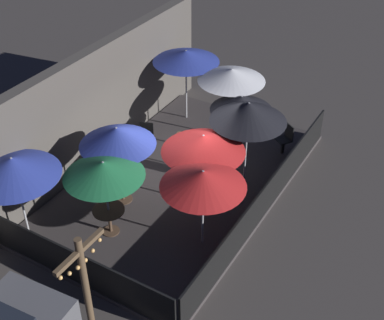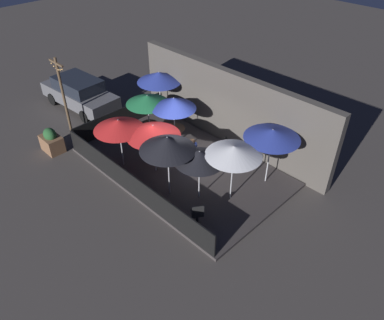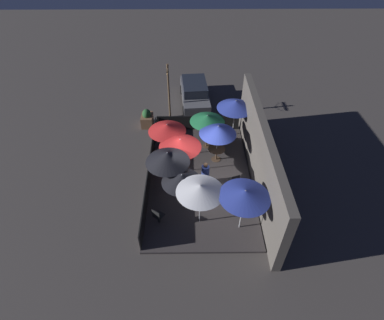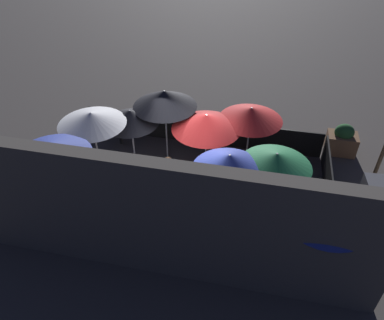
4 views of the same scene
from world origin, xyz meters
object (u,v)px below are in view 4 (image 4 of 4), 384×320
object	(u,v)px
dining_table_0	(269,198)
patio_umbrella_3	(165,99)
patio_umbrella_2	(91,118)
patio_umbrella_7	(206,122)
patio_umbrella_1	(229,163)
patio_umbrella_4	(251,114)
patio_umbrella_8	(130,117)
patio_umbrella_0	(276,160)
patio_chair_1	(119,131)
planter_box	(342,140)
patio_umbrella_6	(50,151)
patio_umbrella_5	(328,206)
dining_table_1	(226,202)
patron_0	(169,177)
patio_chair_0	(143,211)

from	to	relation	value
dining_table_0	patio_umbrella_3	bearing A→B (deg)	-29.17
patio_umbrella_2	patio_umbrella_7	xyz separation A→B (m)	(-3.19, -0.87, -0.22)
patio_umbrella_1	patio_umbrella_7	bearing A→B (deg)	-64.01
patio_umbrella_1	patio_umbrella_7	world-z (taller)	patio_umbrella_1
patio_umbrella_3	patio_umbrella_4	xyz separation A→B (m)	(-2.64, -0.18, -0.30)
patio_umbrella_8	dining_table_0	size ratio (longest dim) A/B	2.63
patio_umbrella_3	patio_umbrella_0	bearing A→B (deg)	150.83
patio_chair_1	planter_box	world-z (taller)	planter_box
patio_umbrella_8	patio_chair_1	size ratio (longest dim) A/B	2.23
patio_umbrella_1	patio_umbrella_7	size ratio (longest dim) A/B	1.05
patio_umbrella_4	patio_umbrella_6	world-z (taller)	patio_umbrella_6
patio_umbrella_2	patio_umbrella_5	bearing A→B (deg)	161.19
patio_umbrella_1	dining_table_1	bearing A→B (deg)	180.00
patio_chair_1	patron_0	xyz separation A→B (m)	(-2.40, 2.15, 0.11)
patio_umbrella_0	patio_umbrella_6	distance (m)	5.72
patio_umbrella_3	dining_table_0	world-z (taller)	patio_umbrella_3
patio_umbrella_3	patio_umbrella_4	size ratio (longest dim) A/B	1.17
patio_umbrella_8	patio_chair_1	world-z (taller)	patio_umbrella_8
patron_0	patio_umbrella_6	bearing A→B (deg)	95.64
patio_umbrella_3	dining_table_1	distance (m)	3.71
patio_umbrella_8	patio_umbrella_0	bearing A→B (deg)	163.39
patio_umbrella_2	patio_umbrella_5	distance (m)	6.74
patio_umbrella_3	dining_table_1	world-z (taller)	patio_umbrella_3
patio_umbrella_7	patron_0	distance (m)	1.97
patio_umbrella_4	patio_umbrella_5	bearing A→B (deg)	117.53
patio_umbrella_3	patio_umbrella_1	bearing A→B (deg)	133.92
patio_umbrella_3	patio_umbrella_8	size ratio (longest dim) A/B	1.21
patio_umbrella_1	dining_table_0	world-z (taller)	patio_umbrella_1
patio_chair_1	dining_table_1	bearing A→B (deg)	-0.00
patio_umbrella_2	patron_0	distance (m)	2.80
patio_umbrella_5	patio_chair_0	distance (m)	4.69
patio_umbrella_5	patio_umbrella_6	distance (m)	6.73
patio_umbrella_0	dining_table_0	size ratio (longest dim) A/B	2.71
patio_umbrella_8	patio_chair_1	distance (m)	1.94
patio_umbrella_4	patio_umbrella_6	xyz separation A→B (m)	(4.76, 3.30, 0.26)
patio_umbrella_8	planter_box	bearing A→B (deg)	-161.08
patio_umbrella_5	patio_chair_0	size ratio (longest dim) A/B	2.44
patio_umbrella_5	patron_0	bearing A→B (deg)	-24.29
patio_umbrella_8	dining_table_0	bearing A→B (deg)	163.39
patio_umbrella_2	patio_umbrella_5	size ratio (longest dim) A/B	0.99
patio_umbrella_3	patio_umbrella_6	xyz separation A→B (m)	(2.13, 3.12, -0.05)
patio_umbrella_0	patio_umbrella_3	world-z (taller)	patio_umbrella_3
patio_chair_0	patio_umbrella_2	bearing A→B (deg)	120.39
planter_box	patio_umbrella_7	bearing A→B (deg)	26.55
patron_0	dining_table_1	bearing A→B (deg)	-132.67
planter_box	patio_chair_0	bearing A→B (deg)	40.59
patio_umbrella_4	planter_box	distance (m)	3.80
patio_umbrella_3	patio_umbrella_5	size ratio (longest dim) A/B	1.07
patio_umbrella_7	patio_chair_1	size ratio (longest dim) A/B	2.32
patio_umbrella_0	patron_0	distance (m)	3.22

